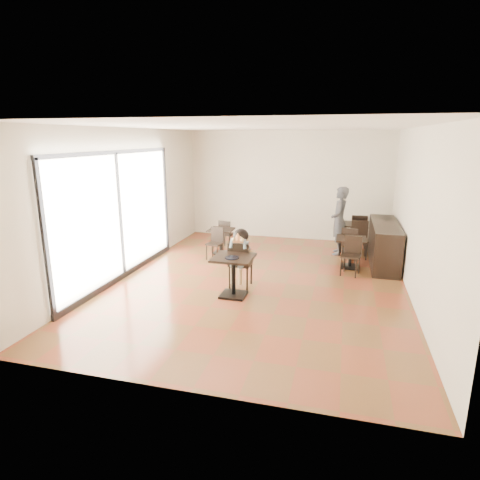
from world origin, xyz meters
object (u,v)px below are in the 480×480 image
(child_chair, at_px, (241,264))
(chair_back_a, at_px, (358,231))
(child, at_px, (241,258))
(chair_left_a, at_px, (227,234))
(adult_patron, at_px, (339,221))
(cafe_table_mid, at_px, (350,253))
(child_table, at_px, (233,276))
(cafe_table_back, at_px, (353,238))
(chair_mid_b, at_px, (351,256))
(cafe_table_left, at_px, (221,241))
(chair_left_b, at_px, (215,244))
(chair_back_b, at_px, (359,240))
(chair_mid_a, at_px, (350,244))

(child_chair, bearing_deg, chair_back_a, -122.27)
(child, bearing_deg, chair_left_a, 111.90)
(adult_patron, distance_m, cafe_table_mid, 1.27)
(child_table, bearing_deg, child_chair, 90.00)
(cafe_table_back, distance_m, chair_mid_b, 1.96)
(child_chair, xyz_separation_m, chair_mid_b, (2.19, 1.30, -0.05))
(chair_back_a, bearing_deg, chair_mid_b, 83.58)
(child, height_order, cafe_table_left, child)
(cafe_table_back, bearing_deg, chair_mid_b, -91.74)
(child_table, xyz_separation_m, chair_left_b, (-1.12, 2.22, -0.00))
(cafe_table_back, distance_m, chair_back_a, 0.58)
(cafe_table_mid, bearing_deg, chair_back_b, 75.87)
(child, height_order, chair_left_a, child)
(cafe_table_left, bearing_deg, chair_left_a, 90.00)
(chair_mid_a, bearing_deg, chair_back_b, -112.18)
(adult_patron, height_order, cafe_table_left, adult_patron)
(child_chair, distance_m, cafe_table_back, 3.96)
(adult_patron, height_order, cafe_table_mid, adult_patron)
(chair_left_b, bearing_deg, chair_mid_b, 3.51)
(chair_left_b, height_order, chair_back_a, chair_back_a)
(cafe_table_mid, relative_size, cafe_table_left, 1.09)
(chair_left_a, height_order, chair_back_b, chair_back_b)
(cafe_table_mid, bearing_deg, chair_back_a, 83.69)
(chair_left_b, bearing_deg, chair_back_b, 26.38)
(child, distance_m, chair_mid_b, 2.55)
(adult_patron, bearing_deg, child, -33.88)
(chair_mid_b, bearing_deg, chair_back_b, 93.90)
(adult_patron, bearing_deg, chair_mid_a, 27.51)
(chair_left_a, relative_size, chair_left_b, 1.00)
(child_chair, xyz_separation_m, chair_back_a, (2.41, 3.81, -0.01))
(chair_left_a, bearing_deg, child, 121.86)
(child, xyz_separation_m, chair_mid_a, (2.19, 2.40, -0.17))
(chair_back_b, bearing_deg, chair_mid_a, -126.30)
(cafe_table_mid, relative_size, chair_back_b, 0.77)
(chair_mid_a, distance_m, chair_mid_b, 1.10)
(cafe_table_left, xyz_separation_m, chair_left_b, (0.00, -0.55, 0.07))
(cafe_table_left, xyz_separation_m, chair_back_a, (3.52, 1.59, 0.14))
(chair_mid_a, bearing_deg, chair_back_a, -86.10)
(child_table, bearing_deg, chair_left_b, 116.63)
(chair_mid_b, bearing_deg, chair_back_a, 97.70)
(child, height_order, chair_left_b, child)
(adult_patron, bearing_deg, chair_mid_b, 9.12)
(cafe_table_mid, bearing_deg, child_chair, -139.81)
(chair_mid_a, xyz_separation_m, chair_back_a, (0.22, 1.41, 0.03))
(cafe_table_mid, distance_m, chair_mid_b, 0.55)
(child_table, bearing_deg, cafe_table_mid, 47.62)
(child_chair, relative_size, chair_mid_a, 1.11)
(cafe_table_mid, distance_m, chair_mid_a, 0.55)
(chair_left_a, bearing_deg, chair_back_a, -153.62)
(cafe_table_left, xyz_separation_m, chair_mid_b, (3.31, -0.92, 0.10))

